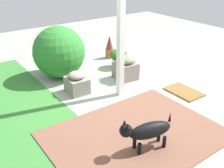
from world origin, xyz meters
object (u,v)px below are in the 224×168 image
(stone_planter_nearest, at_px, (125,68))
(terracotta_pot_spiky, at_px, (109,47))
(round_shrub, at_px, (59,52))
(dog, at_px, (147,131))
(doormat, at_px, (184,92))
(stone_planter_mid, at_px, (77,83))
(terracotta_pot_broad, at_px, (118,57))
(porch_pillar, at_px, (121,28))

(stone_planter_nearest, relative_size, terracotta_pot_spiky, 0.87)
(round_shrub, bearing_deg, stone_planter_nearest, -131.15)
(dog, bearing_deg, doormat, -64.83)
(stone_planter_mid, bearing_deg, dog, 177.89)
(terracotta_pot_broad, height_order, terracotta_pot_spiky, terracotta_pot_spiky)
(terracotta_pot_spiky, bearing_deg, stone_planter_mid, 126.99)
(stone_planter_mid, bearing_deg, terracotta_pot_broad, -67.66)
(terracotta_pot_spiky, relative_size, doormat, 0.87)
(stone_planter_nearest, distance_m, doormat, 1.27)
(stone_planter_mid, xyz_separation_m, dog, (-1.97, 0.07, 0.10))
(porch_pillar, distance_m, round_shrub, 1.65)
(porch_pillar, height_order, stone_planter_mid, porch_pillar)
(stone_planter_nearest, bearing_deg, terracotta_pot_spiky, -20.74)
(round_shrub, distance_m, terracotta_pot_spiky, 1.55)
(stone_planter_mid, distance_m, dog, 1.98)
(stone_planter_nearest, height_order, dog, dog)
(doormat, bearing_deg, dog, 115.17)
(round_shrub, height_order, doormat, round_shrub)
(porch_pillar, xyz_separation_m, doormat, (-0.65, -1.02, -1.23))
(terracotta_pot_spiky, xyz_separation_m, dog, (-3.17, 1.66, 0.02))
(porch_pillar, bearing_deg, stone_planter_nearest, -46.49)
(stone_planter_nearest, distance_m, dog, 2.28)
(dog, height_order, doormat, dog)
(stone_planter_mid, bearing_deg, doormat, -126.05)
(porch_pillar, distance_m, doormat, 1.72)
(stone_planter_nearest, height_order, round_shrub, round_shrub)
(round_shrub, distance_m, doormat, 2.61)
(dog, distance_m, doormat, 1.89)
(round_shrub, height_order, terracotta_pot_spiky, round_shrub)
(porch_pillar, distance_m, terracotta_pot_spiky, 2.21)
(stone_planter_mid, xyz_separation_m, doormat, (-1.18, -1.62, -0.18))
(stone_planter_nearest, height_order, stone_planter_mid, stone_planter_nearest)
(porch_pillar, relative_size, terracotta_pot_broad, 5.90)
(round_shrub, bearing_deg, doormat, -143.28)
(round_shrub, xyz_separation_m, terracotta_pot_spiky, (0.32, -1.50, -0.26))
(round_shrub, distance_m, terracotta_pot_broad, 1.36)
(porch_pillar, bearing_deg, stone_planter_mid, 48.49)
(stone_planter_mid, relative_size, doormat, 0.66)
(porch_pillar, distance_m, dog, 1.85)
(porch_pillar, height_order, dog, porch_pillar)
(stone_planter_nearest, distance_m, round_shrub, 1.40)
(porch_pillar, height_order, stone_planter_nearest, porch_pillar)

